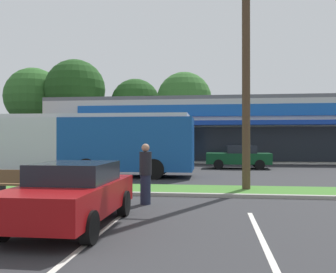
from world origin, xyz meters
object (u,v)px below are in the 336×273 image
car_4 (97,156)px  pedestrian_by_pole (145,174)px  bus_stop_bench (18,183)px  car_2 (72,193)px  car_3 (239,157)px  city_bus (77,143)px  utility_pole (242,30)px

car_4 → pedestrian_by_pole: (6.29, -14.71, 0.14)m
bus_stop_bench → car_2: 4.93m
bus_stop_bench → car_2: (3.32, -3.64, 0.24)m
car_3 → car_4: size_ratio=0.97×
car_2 → car_3: bearing=164.7°
car_3 → car_2: bearing=74.7°
car_2 → pedestrian_by_pole: bearing=159.8°
car_2 → pedestrian_by_pole: pedestrian_by_pole is taller
car_3 → car_4: car_4 is taller
city_bus → car_2: 11.79m
city_bus → pedestrian_by_pole: city_bus is taller
utility_pole → bus_stop_bench: (-7.52, -2.38, -5.50)m
bus_stop_bench → car_3: car_3 is taller
city_bus → bus_stop_bench: (0.76, -7.37, -1.26)m
pedestrian_by_pole → car_4: bearing=121.5°
city_bus → car_3: size_ratio=2.94×
pedestrian_by_pole → car_3: bearing=84.0°
utility_pole → city_bus: size_ratio=0.91×
utility_pole → bus_stop_bench: size_ratio=7.06×
utility_pole → bus_stop_bench: bearing=-162.5°
city_bus → car_3: bearing=-145.5°
pedestrian_by_pole → bus_stop_bench: bearing=-179.7°
city_bus → car_3: city_bus is taller
car_4 → pedestrian_by_pole: bearing=113.1°
city_bus → car_4: 6.87m
utility_pole → car_3: bearing=87.3°
utility_pole → car_2: bearing=-124.9°
bus_stop_bench → car_4: (-1.85, 14.08, 0.27)m
utility_pole → pedestrian_by_pole: utility_pole is taller
car_4 → utility_pole: bearing=128.7°
car_3 → pedestrian_by_pole: size_ratio=2.31×
utility_pole → city_bus: utility_pole is taller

